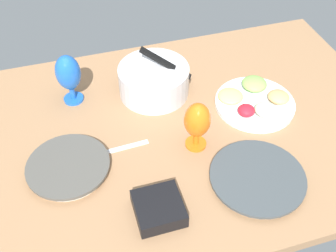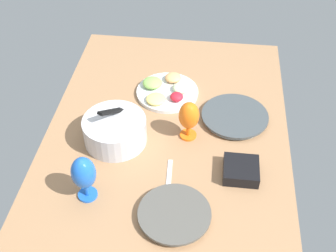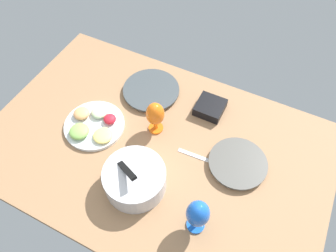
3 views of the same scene
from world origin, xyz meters
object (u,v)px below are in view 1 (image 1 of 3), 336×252
Objects in this scene: mixing_bowl at (154,80)px; fruit_platter at (255,101)px; dinner_plate_left at (68,167)px; hurricane_glass_blue at (68,74)px; hurricane_glass_orange at (197,122)px; square_bowl_black at (159,208)px; dinner_plate_right at (257,178)px.

fruit_platter is (33.71, -17.63, -4.14)cm from mixing_bowl.
dinner_plate_left is 1.34× the size of hurricane_glass_blue.
square_bowl_black is at bearing -130.91° from hurricane_glass_orange.
hurricane_glass_orange is at bearing 123.76° from dinner_plate_right.
dinner_plate_right is 1.01× the size of fruit_platter.
dinner_plate_left is at bearing -170.94° from fruit_platter.
mixing_bowl is 54.04cm from square_bowl_black.
hurricane_glass_blue is at bearing 106.71° from square_bowl_black.
fruit_platter is at bearing 9.06° from dinner_plate_left.
fruit_platter is (69.76, 11.12, 0.51)cm from dinner_plate_left.
hurricane_glass_blue reaches higher than dinner_plate_left.
mixing_bowl is at bearing -8.49° from hurricane_glass_blue.
square_bowl_black is at bearing -45.73° from dinner_plate_left.
square_bowl_black is at bearing -175.66° from dinner_plate_right.
fruit_platter is at bearing 36.58° from square_bowl_black.
dinner_plate_left reaches higher than dinner_plate_right.
dinner_plate_right is 25.57cm from hurricane_glass_orange.
dinner_plate_left is at bearing -141.43° from mixing_bowl.
hurricane_glass_orange is (-13.16, 19.68, 9.65)cm from dinner_plate_right.
fruit_platter reaches higher than dinner_plate_right.
fruit_platter is 68.32cm from hurricane_glass_blue.
mixing_bowl is 38.26cm from fruit_platter.
hurricane_glass_blue is at bearing 132.25° from dinner_plate_right.
dinner_plate_right is at bearing -47.75° from hurricane_glass_blue.
mixing_bowl is (36.05, 28.75, 4.65)cm from dinner_plate_left.
dinner_plate_right is 32.46cm from square_bowl_black.
hurricane_glass_blue is 1.44× the size of square_bowl_black.
mixing_bowl is 31.20cm from hurricane_glass_orange.
hurricane_glass_blue reaches higher than hurricane_glass_orange.
dinner_plate_left is 46.35cm from mixing_bowl.
mixing_bowl reaches higher than dinner_plate_left.
dinner_plate_left is 70.65cm from fruit_platter.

